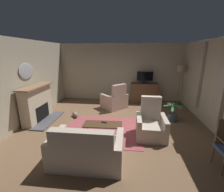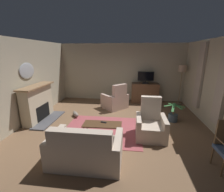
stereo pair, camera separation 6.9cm
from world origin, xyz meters
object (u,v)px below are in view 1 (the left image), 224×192
Objects in this scene: sofa_floral at (86,150)px; armchair_facing_sofa at (151,125)px; armchair_in_far_corner at (115,101)px; floor_lamp at (181,73)px; potted_plant_leafy_by_curtain at (172,116)px; coffee_table at (103,126)px; tv_remote at (104,122)px; television at (145,77)px; tv_cabinet at (144,93)px; wall_mirror_oval at (26,71)px; fireplace at (38,104)px; cat at (75,114)px.

sofa_floral is 2.06m from armchair_facing_sofa.
armchair_facing_sofa is (1.26, -2.32, 0.01)m from armchair_in_far_corner.
potted_plant_leafy_by_curtain is at bearing -110.43° from floor_lamp.
tv_remote is (0.02, 0.09, 0.06)m from coffee_table.
tv_remote is at bearing -112.55° from television.
armchair_facing_sofa reaches higher than potted_plant_leafy_by_curtain.
tv_remote is at bearing 75.74° from coffee_table.
tv_cabinet is at bearing 88.56° from armchair_facing_sofa.
wall_mirror_oval is 6.33m from floor_lamp.
fireplace is at bearing -146.39° from tv_cabinet.
floor_lamp is at bearing 24.14° from fireplace.
coffee_table is (2.51, -0.96, -0.23)m from fireplace.
cat is (-2.77, -2.19, -0.36)m from tv_cabinet.
coffee_table is 1.95m from cat.
television is at bearing 83.22° from tv_remote.
armchair_in_far_corner is at bearing 152.55° from potted_plant_leafy_by_curtain.
floor_lamp is at bearing 63.77° from tv_remote.
armchair_in_far_corner is (0.09, 2.48, -0.11)m from tv_remote.
floor_lamp reaches higher than television.
armchair_facing_sofa is 1.38× the size of potted_plant_leafy_by_curtain.
wall_mirror_oval is 3.62m from sofa_floral.
wall_mirror_oval reaches higher than floor_lamp.
wall_mirror_oval is at bearing -148.48° from television.
fireplace is at bearing -174.47° from potted_plant_leafy_by_curtain.
cat is (1.19, 0.45, -0.52)m from fireplace.
fireplace is 4.85m from potted_plant_leafy_by_curtain.
fireplace is 2.12× the size of wall_mirror_oval.
wall_mirror_oval reaches higher than tv_cabinet.
coffee_table is 0.11m from tv_remote.
tv_remote is at bearing -112.24° from tv_cabinet.
armchair_in_far_corner reaches higher than coffee_table.
fireplace is at bearing -155.86° from floor_lamp.
potted_plant_leafy_by_curtain is (2.19, -1.14, -0.15)m from armchair_in_far_corner.
tv_remote is 1.91m from cat.
wall_mirror_oval is 0.70× the size of coffee_table.
floor_lamp is (3.06, 3.46, 1.13)m from coffee_table.
sofa_floral is 5.72m from floor_lamp.
wall_mirror_oval is 4.51× the size of tv_remote.
wall_mirror_oval is at bearing -180.00° from fireplace.
fireplace is at bearing 176.71° from tv_remote.
wall_mirror_oval is 0.60× the size of armchair_in_far_corner.
fireplace reaches higher than potted_plant_leafy_by_curtain.
tv_remote is 0.11× the size of sofa_floral.
floor_lamp is (1.60, -0.09, 0.25)m from television.
sofa_floral is (-0.20, -1.19, -0.13)m from tv_remote.
armchair_in_far_corner is 2.47m from potted_plant_leafy_by_curtain.
armchair_facing_sofa is (3.88, -0.71, -0.26)m from fireplace.
floor_lamp reaches higher than armchair_in_far_corner.
sofa_floral reaches higher than tv_remote.
cat is at bearing 17.23° from wall_mirror_oval.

